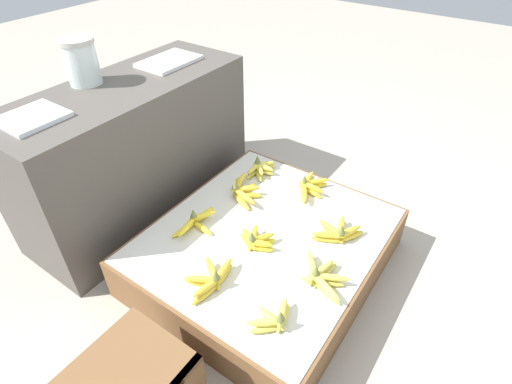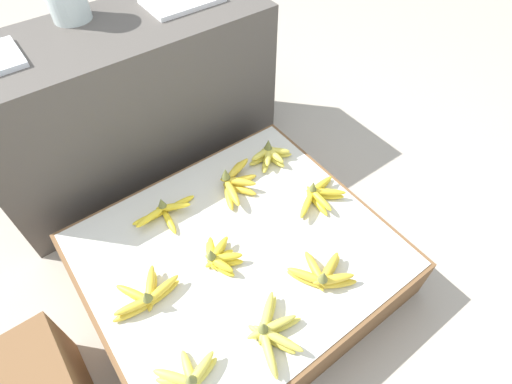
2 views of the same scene
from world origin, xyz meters
name	(u,v)px [view 2 (image 2 of 2)]	position (x,y,z in m)	size (l,w,h in m)	color
ground_plane	(240,277)	(0.00, 0.00, 0.00)	(10.00, 10.00, 0.00)	#A89E8E
display_platform	(239,264)	(0.00, 0.00, 0.11)	(1.05, 0.93, 0.21)	brown
back_vendor_table	(132,105)	(0.00, 0.79, 0.36)	(1.22, 0.46, 0.71)	#4C4742
banana_bunch_front_left	(189,376)	(-0.36, -0.27, 0.24)	(0.19, 0.13, 0.10)	#DBCC4C
banana_bunch_front_midleft	(271,333)	(-0.10, -0.32, 0.24)	(0.19, 0.23, 0.10)	#DBCC4C
banana_bunch_front_midright	(322,275)	(0.16, -0.27, 0.25)	(0.20, 0.19, 0.10)	gold
banana_bunch_middle_left	(146,296)	(-0.35, 0.02, 0.24)	(0.24, 0.15, 0.10)	gold
banana_bunch_middle_midleft	(219,257)	(-0.08, 0.00, 0.24)	(0.13, 0.18, 0.10)	yellow
banana_bunch_middle_right	(318,196)	(0.38, 0.00, 0.24)	(0.26, 0.15, 0.09)	yellow
banana_bunch_back_midleft	(164,212)	(-0.14, 0.28, 0.24)	(0.26, 0.15, 0.09)	yellow
banana_bunch_back_midright	(235,182)	(0.16, 0.24, 0.25)	(0.21, 0.23, 0.11)	gold
banana_bunch_back_right	(270,155)	(0.36, 0.28, 0.25)	(0.19, 0.13, 0.10)	#DBCC4C
foam_tray_white	(182,0)	(0.32, 0.81, 0.72)	(0.29, 0.20, 0.02)	white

